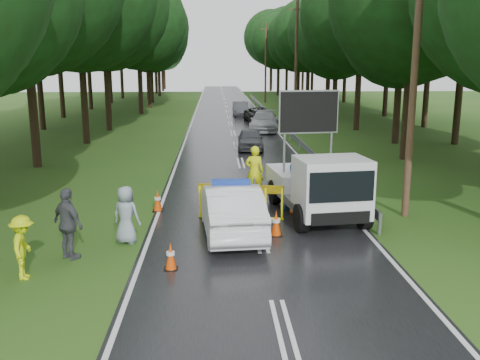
{
  "coord_description": "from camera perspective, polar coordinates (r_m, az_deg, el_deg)",
  "views": [
    {
      "loc": [
        -1.33,
        -15.49,
        5.23
      ],
      "look_at": [
        -0.5,
        2.15,
        1.3
      ],
      "focal_mm": 40.0,
      "sensor_mm": 36.0,
      "label": 1
    }
  ],
  "objects": [
    {
      "name": "cone_far",
      "position": [
        18.84,
        5.75,
        -2.45
      ],
      "size": [
        0.37,
        0.37,
        0.78
      ],
      "color": "black",
      "rests_on": "ground"
    },
    {
      "name": "bystander_left",
      "position": [
        14.14,
        -22.13,
        -6.67
      ],
      "size": [
        0.75,
        1.12,
        1.61
      ],
      "primitive_type": "imported",
      "rotation": [
        0.0,
        0.0,
        1.72
      ],
      "color": "#CAE60C",
      "rests_on": "ground"
    },
    {
      "name": "road",
      "position": [
        45.81,
        -1.01,
        6.01
      ],
      "size": [
        7.0,
        140.0,
        0.02
      ],
      "primitive_type": "cube",
      "color": "black",
      "rests_on": "ground"
    },
    {
      "name": "queue_car_third",
      "position": [
        47.02,
        2.11,
        6.94
      ],
      "size": [
        2.74,
        4.87,
        1.28
      ],
      "primitive_type": "imported",
      "rotation": [
        0.0,
        0.0,
        0.14
      ],
      "color": "black",
      "rests_on": "ground"
    },
    {
      "name": "guardrail",
      "position": [
        45.68,
        3.68,
        6.64
      ],
      "size": [
        0.12,
        60.06,
        0.7
      ],
      "color": "gray",
      "rests_on": "ground"
    },
    {
      "name": "cone_left_mid",
      "position": [
        19.23,
        -8.78,
        -2.22
      ],
      "size": [
        0.37,
        0.37,
        0.78
      ],
      "color": "black",
      "rests_on": "ground"
    },
    {
      "name": "cone_center",
      "position": [
        16.38,
        3.87,
        -4.66
      ],
      "size": [
        0.38,
        0.38,
        0.81
      ],
      "color": "black",
      "rests_on": "ground"
    },
    {
      "name": "utility_pole_far",
      "position": [
        69.8,
        2.75,
        12.4
      ],
      "size": [
        1.4,
        0.24,
        10.0
      ],
      "color": "#4C3423",
      "rests_on": "ground"
    },
    {
      "name": "cone_near_left",
      "position": [
        13.9,
        -7.41,
        -8.09
      ],
      "size": [
        0.35,
        0.35,
        0.74
      ],
      "color": "black",
      "rests_on": "ground"
    },
    {
      "name": "bystander_right",
      "position": [
        15.96,
        -12.06,
        -3.65
      ],
      "size": [
        0.98,
        0.81,
        1.71
      ],
      "primitive_type": "imported",
      "rotation": [
        0.0,
        0.0,
        2.78
      ],
      "color": "#84969F",
      "rests_on": "ground"
    },
    {
      "name": "queue_car_first",
      "position": [
        32.41,
        1.12,
        4.42
      ],
      "size": [
        1.71,
        3.86,
        1.29
      ],
      "primitive_type": "imported",
      "rotation": [
        0.0,
        0.0,
        -0.05
      ],
      "color": "#383A3F",
      "rests_on": "ground"
    },
    {
      "name": "work_truck",
      "position": [
        18.26,
        8.4,
        -0.55
      ],
      "size": [
        2.95,
        5.5,
        4.19
      ],
      "rotation": [
        0.0,
        0.0,
        0.13
      ],
      "color": "gray",
      "rests_on": "ground"
    },
    {
      "name": "utility_pole_mid",
      "position": [
        43.98,
        5.99,
        12.27
      ],
      "size": [
        1.4,
        0.24,
        10.0
      ],
      "color": "#4C3423",
      "rests_on": "ground"
    },
    {
      "name": "officer",
      "position": [
        20.98,
        1.55,
        0.94
      ],
      "size": [
        0.77,
        0.53,
        2.02
      ],
      "primitive_type": "imported",
      "rotation": [
        0.0,
        0.0,
        3.07
      ],
      "color": "#ECFC0D",
      "rests_on": "ground"
    },
    {
      "name": "queue_car_fourth",
      "position": [
        52.89,
        0.07,
        7.62
      ],
      "size": [
        1.53,
        4.18,
        1.37
      ],
      "primitive_type": "imported",
      "rotation": [
        0.0,
        0.0,
        0.02
      ],
      "color": "#393B3F",
      "rests_on": "ground"
    },
    {
      "name": "barrier",
      "position": [
        17.93,
        0.08,
        -1.4
      ],
      "size": [
        2.87,
        0.58,
        1.2
      ],
      "rotation": [
        0.0,
        0.0,
        -0.18
      ],
      "color": "#FBF10D",
      "rests_on": "ground"
    },
    {
      "name": "utility_pole_near",
      "position": [
        18.67,
        18.16,
        11.43
      ],
      "size": [
        1.4,
        0.24,
        10.0
      ],
      "color": "#4C3423",
      "rests_on": "ground"
    },
    {
      "name": "ground",
      "position": [
        16.41,
        2.12,
        -6.05
      ],
      "size": [
        160.0,
        160.0,
        0.0
      ],
      "primitive_type": "plane",
      "color": "#234B15",
      "rests_on": "ground"
    },
    {
      "name": "queue_car_second",
      "position": [
        41.05,
        2.57,
        6.26
      ],
      "size": [
        2.68,
        5.32,
        1.48
      ],
      "primitive_type": "imported",
      "rotation": [
        0.0,
        0.0,
        -0.12
      ],
      "color": "#9B9EA3",
      "rests_on": "ground"
    },
    {
      "name": "police_sedan",
      "position": [
        16.44,
        -0.97,
        -3.14
      ],
      "size": [
        2.06,
        4.88,
        1.72
      ],
      "rotation": [
        0.0,
        0.0,
        3.23
      ],
      "color": "white",
      "rests_on": "ground"
    },
    {
      "name": "cone_right",
      "position": [
        20.9,
        7.67,
        -0.93
      ],
      "size": [
        0.39,
        0.39,
        0.82
      ],
      "color": "black",
      "rests_on": "ground"
    },
    {
      "name": "bystander_mid",
      "position": [
        15.04,
        -17.85,
        -4.48
      ],
      "size": [
        1.19,
        1.11,
        1.97
      ],
      "primitive_type": "imported",
      "rotation": [
        0.0,
        0.0,
        2.44
      ],
      "color": "#46484F",
      "rests_on": "ground"
    },
    {
      "name": "civilian",
      "position": [
        19.22,
        5.86,
        -0.73
      ],
      "size": [
        0.94,
        0.81,
        1.68
      ],
      "primitive_type": "imported",
      "rotation": [
        0.0,
        0.0,
        0.24
      ],
      "color": "#1B4BB2",
      "rests_on": "ground"
    }
  ]
}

